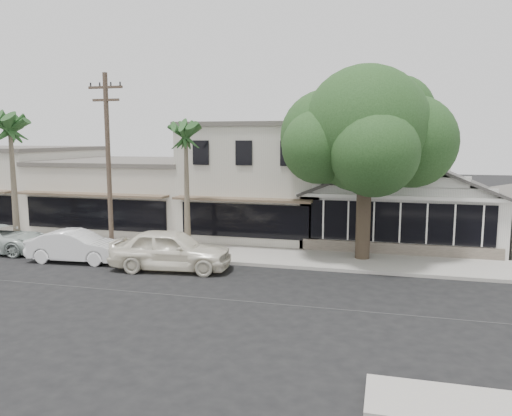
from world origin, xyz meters
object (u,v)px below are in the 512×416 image
(car_2, at_px, (0,239))
(shade_tree, at_px, (365,134))
(car_1, at_px, (76,246))
(car_0, at_px, (171,250))
(utility_pole, at_px, (108,160))

(car_2, relative_size, shade_tree, 0.55)
(car_2, bearing_deg, car_1, -103.89)
(car_2, height_order, shade_tree, shade_tree)
(car_0, xyz_separation_m, car_2, (-10.00, 0.91, -0.22))
(car_0, bearing_deg, utility_pole, 59.74)
(car_0, height_order, car_1, car_0)
(utility_pole, bearing_deg, car_0, -23.84)
(car_2, bearing_deg, utility_pole, -87.45)
(utility_pole, distance_m, car_2, 7.27)
(shade_tree, bearing_deg, car_1, -163.68)
(utility_pole, distance_m, shade_tree, 12.48)
(car_0, height_order, shade_tree, shade_tree)
(car_0, distance_m, shade_tree, 10.47)
(car_1, bearing_deg, shade_tree, -78.18)
(utility_pole, distance_m, car_0, 5.88)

